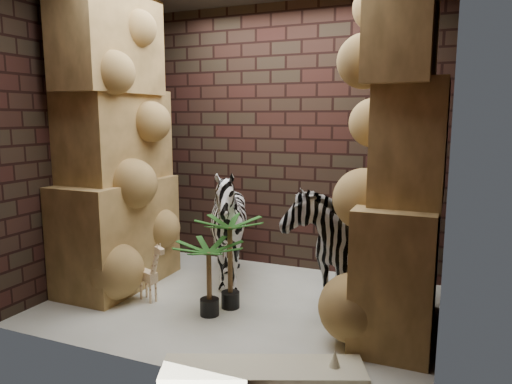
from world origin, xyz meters
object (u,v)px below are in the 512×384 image
at_px(palm_front, 230,263).
at_px(surfboard, 263,370).
at_px(giraffe_toy, 148,269).
at_px(palm_back, 209,279).
at_px(zebra_right, 328,230).
at_px(zebra_left, 229,233).

height_order(palm_front, surfboard, palm_front).
height_order(giraffe_toy, palm_back, palm_back).
xyz_separation_m(zebra_right, palm_front, (-0.79, -0.47, -0.27)).
height_order(palm_back, surfboard, palm_back).
bearing_deg(zebra_right, palm_front, -155.59).
relative_size(zebra_left, palm_back, 1.87).
xyz_separation_m(giraffe_toy, palm_back, (0.70, -0.07, 0.03)).
bearing_deg(giraffe_toy, palm_back, 15.47).
bearing_deg(palm_back, giraffe_toy, 174.16).
relative_size(zebra_left, surfboard, 0.90).
bearing_deg(zebra_left, giraffe_toy, -112.77).
xyz_separation_m(zebra_right, zebra_left, (-1.04, 0.01, -0.13)).
bearing_deg(giraffe_toy, surfboard, -6.14).
xyz_separation_m(zebra_right, palm_back, (-0.89, -0.70, -0.36)).
distance_m(palm_front, palm_back, 0.26).
relative_size(palm_front, surfboard, 0.61).
distance_m(zebra_left, palm_back, 0.76).
distance_m(zebra_right, palm_front, 0.96).
distance_m(zebra_left, giraffe_toy, 0.88).
bearing_deg(zebra_right, palm_back, -148.49).
height_order(zebra_right, palm_front, zebra_right).
bearing_deg(zebra_left, surfboard, -37.57).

